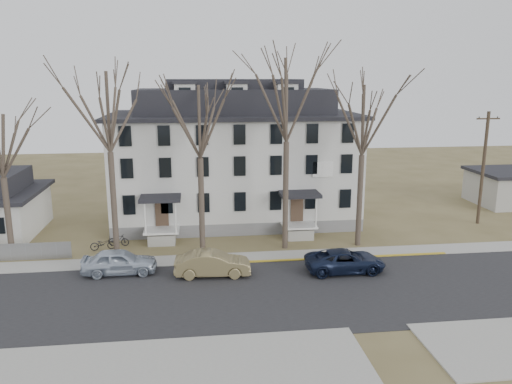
{
  "coord_description": "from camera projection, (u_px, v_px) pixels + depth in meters",
  "views": [
    {
      "loc": [
        -5.32,
        -24.37,
        12.21
      ],
      "look_at": [
        -1.23,
        9.0,
        4.45
      ],
      "focal_mm": 35.0,
      "sensor_mm": 36.0,
      "label": 1
    }
  ],
  "objects": [
    {
      "name": "main_road",
      "position": [
        292.0,
        293.0,
        28.88
      ],
      "size": [
        120.0,
        10.0,
        0.04
      ],
      "primitive_type": "cube",
      "color": "#27272A",
      "rests_on": "ground"
    },
    {
      "name": "car_silver",
      "position": [
        119.0,
        262.0,
        31.51
      ],
      "size": [
        4.68,
        1.92,
        1.59
      ],
      "primitive_type": "imported",
      "rotation": [
        0.0,
        0.0,
        1.58
      ],
      "color": "silver",
      "rests_on": "ground"
    },
    {
      "name": "tree_far_left",
      "position": [
        107.0,
        106.0,
        32.8
      ],
      "size": [
        8.4,
        8.4,
        13.72
      ],
      "color": "#473B31",
      "rests_on": "ground"
    },
    {
      "name": "tree_center",
      "position": [
        287.0,
        94.0,
        34.05
      ],
      "size": [
        9.0,
        9.0,
        14.7
      ],
      "color": "#473B31",
      "rests_on": "ground"
    },
    {
      "name": "boarding_house",
      "position": [
        235.0,
        159.0,
        42.87
      ],
      "size": [
        20.8,
        12.36,
        12.05
      ],
      "color": "slate",
      "rests_on": "ground"
    },
    {
      "name": "bicycle_left",
      "position": [
        103.0,
        244.0,
        35.91
      ],
      "size": [
        1.87,
        0.94,
        0.94
      ],
      "primitive_type": "imported",
      "rotation": [
        0.0,
        0.0,
        1.75
      ],
      "color": "black",
      "rests_on": "ground"
    },
    {
      "name": "far_sidewalk",
      "position": [
        275.0,
        257.0,
        34.69
      ],
      "size": [
        120.0,
        2.0,
        0.08
      ],
      "primitive_type": "cube",
      "color": "#A09F97",
      "rests_on": "ground"
    },
    {
      "name": "utility_pole_far",
      "position": [
        483.0,
        167.0,
        41.58
      ],
      "size": [
        2.0,
        0.28,
        9.5
      ],
      "color": "#3D3023",
      "rests_on": "ground"
    },
    {
      "name": "near_sidewalk_left",
      "position": [
        138.0,
        372.0,
        21.16
      ],
      "size": [
        20.0,
        5.0,
        0.08
      ],
      "primitive_type": "cube",
      "color": "#A09F97",
      "rests_on": "ground"
    },
    {
      "name": "tree_mid_right",
      "position": [
        364.0,
        115.0,
        35.04
      ],
      "size": [
        7.8,
        7.8,
        12.74
      ],
      "color": "#473B31",
      "rests_on": "ground"
    },
    {
      "name": "tree_mid_left",
      "position": [
        199.0,
        117.0,
        33.67
      ],
      "size": [
        7.8,
        7.8,
        12.74
      ],
      "color": "#473B31",
      "rests_on": "ground"
    },
    {
      "name": "car_navy",
      "position": [
        345.0,
        261.0,
        31.89
      ],
      "size": [
        5.11,
        2.38,
        1.42
      ],
      "primitive_type": "imported",
      "rotation": [
        0.0,
        0.0,
        1.58
      ],
      "color": "#131B33",
      "rests_on": "ground"
    },
    {
      "name": "ground",
      "position": [
        299.0,
        309.0,
        26.95
      ],
      "size": [
        120.0,
        120.0,
        0.0
      ],
      "primitive_type": "plane",
      "color": "brown",
      "rests_on": "ground"
    },
    {
      "name": "bicycle_right",
      "position": [
        119.0,
        240.0,
        36.75
      ],
      "size": [
        1.58,
        0.66,
        0.92
      ],
      "primitive_type": "imported",
      "rotation": [
        0.0,
        0.0,
        1.42
      ],
      "color": "black",
      "rests_on": "ground"
    },
    {
      "name": "yellow_curb",
      "position": [
        349.0,
        258.0,
        34.41
      ],
      "size": [
        14.0,
        0.25,
        0.06
      ],
      "primitive_type": "cube",
      "color": "gold",
      "rests_on": "ground"
    },
    {
      "name": "car_tan",
      "position": [
        213.0,
        264.0,
        31.22
      ],
      "size": [
        4.81,
        1.88,
        1.56
      ],
      "primitive_type": "imported",
      "rotation": [
        0.0,
        0.0,
        1.52
      ],
      "color": "olive",
      "rests_on": "ground"
    }
  ]
}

